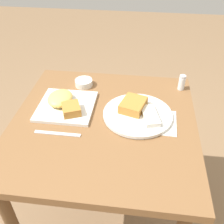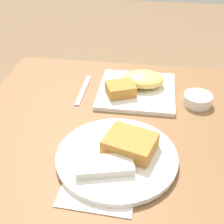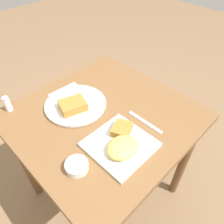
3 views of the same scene
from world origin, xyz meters
TOP-DOWN VIEW (x-y plane):
  - dining_table at (0.00, 0.00)m, footprint 0.80×0.79m
  - menu_card at (-0.02, 0.18)m, footprint 0.18×0.26m
  - plate_square_near at (-0.07, -0.19)m, footprint 0.25×0.25m
  - plate_oval_far at (-0.06, 0.14)m, footprint 0.30×0.30m
  - sauce_ramekin at (-0.27, -0.14)m, footprint 0.09×0.09m
  - butter_knife at (0.11, -0.17)m, footprint 0.02×0.19m

SIDE VIEW (x-z plane):
  - dining_table at x=0.00m, z-range 0.27..1.02m
  - menu_card at x=-0.02m, z-range 0.76..0.76m
  - butter_knife at x=0.11m, z-range 0.76..0.76m
  - sauce_ramekin at x=-0.27m, z-range 0.76..0.79m
  - plate_oval_far at x=-0.06m, z-range 0.75..0.80m
  - plate_square_near at x=-0.07m, z-range 0.75..0.81m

